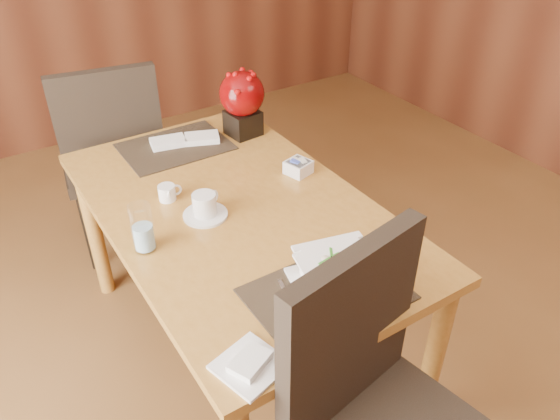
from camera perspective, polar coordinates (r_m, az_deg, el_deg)
dining_table at (r=2.06m, az=-4.45°, el=-1.88°), size 0.90×1.50×0.75m
placemat_near at (r=1.64m, az=4.87°, el=-8.71°), size 0.45×0.33×0.01m
placemat_far at (r=2.44m, az=-10.88°, el=6.53°), size 0.45×0.33×0.01m
soup_setting at (r=1.63m, az=6.42°, el=-6.94°), size 0.32×0.32×0.11m
coffee_cup at (r=1.95m, az=-7.88°, el=0.31°), size 0.16×0.16×0.09m
water_glass at (r=1.81m, az=-14.18°, el=-1.83°), size 0.08×0.08×0.17m
creamer_jug at (r=2.07m, az=-11.73°, el=1.77°), size 0.09×0.09×0.06m
sugar_caddy at (r=2.19m, az=1.92°, el=4.48°), size 0.11×0.11×0.05m
berry_decor at (r=2.44m, az=-3.99°, el=11.44°), size 0.20×0.20×0.29m
napkins_far at (r=2.45m, az=-9.63°, el=7.25°), size 0.31×0.19×0.03m
bread_plate at (r=1.45m, az=-3.14°, el=-15.93°), size 0.19×0.19×0.01m
near_chair at (r=1.58m, az=10.48°, el=-19.93°), size 0.58×0.58×1.07m
far_chair at (r=2.82m, az=-17.08°, el=5.84°), size 0.56×0.57×1.05m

